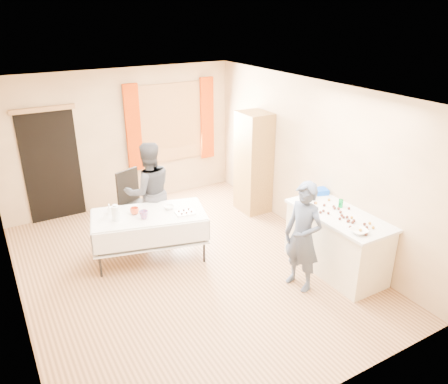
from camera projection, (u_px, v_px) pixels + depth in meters
floor at (187, 269)px, 6.52m from camera, size 4.50×5.50×0.02m
ceiling at (180, 92)px, 5.49m from camera, size 4.50×5.50×0.02m
wall_back at (121, 139)px, 8.20m from camera, size 4.50×0.02×2.60m
wall_front at (319, 293)px, 3.80m from camera, size 4.50×0.02×2.60m
wall_left at (4, 226)px, 4.96m from camera, size 0.02×5.50×2.60m
wall_right at (311, 161)px, 7.04m from camera, size 0.02×5.50×2.60m
window_frame at (171, 123)px, 8.55m from camera, size 1.32×0.06×1.52m
window_pane at (171, 123)px, 8.54m from camera, size 1.20×0.02×1.40m
curtain_left at (133, 128)px, 8.15m from camera, size 0.28×0.06×1.65m
curtain_right at (207, 118)px, 8.87m from camera, size 0.28×0.06×1.65m
doorway at (52, 166)px, 7.69m from camera, size 0.95×0.04×2.00m
door_lintel at (43, 109)px, 7.27m from camera, size 1.05×0.06×0.08m
cabinet at (253, 163)px, 8.06m from camera, size 0.50×0.60×1.88m
counter at (337, 242)px, 6.33m from camera, size 0.74×1.57×0.91m
party_table at (150, 232)px, 6.63m from camera, size 1.85×1.26×0.75m
chair at (137, 214)px, 7.45m from camera, size 0.59×0.59×1.10m
girl at (303, 237)px, 5.81m from camera, size 0.73×0.62×1.54m
woman at (149, 192)px, 7.08m from camera, size 0.93×0.79×1.66m
soda_can at (341, 203)px, 6.32m from camera, size 0.07×0.07×0.12m
mixing_bowl at (359, 231)px, 5.61m from camera, size 0.24×0.24×0.05m
foam_block at (311, 197)px, 6.57m from camera, size 0.17×0.13×0.08m
blue_basket at (318, 192)px, 6.78m from camera, size 0.35×0.28×0.08m
pitcher at (116, 213)px, 6.27m from camera, size 0.15×0.15×0.22m
cup_red at (135, 211)px, 6.48m from camera, size 0.14×0.14×0.10m
cup_rainbow at (144, 215)px, 6.34m from camera, size 0.24×0.24×0.12m
small_bowl at (169, 207)px, 6.66m from camera, size 0.29×0.29×0.05m
pastry_tray at (185, 213)px, 6.51m from camera, size 0.30×0.24×0.02m
bottle at (109, 209)px, 6.49m from camera, size 0.10×0.10×0.15m
cake_balls at (343, 216)px, 6.02m from camera, size 0.48×1.12×0.04m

